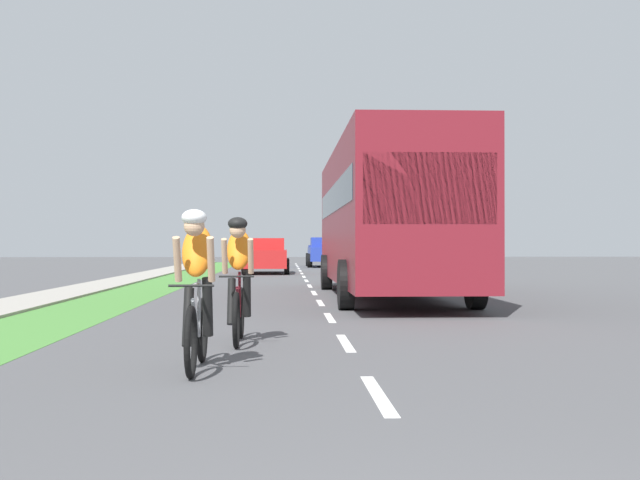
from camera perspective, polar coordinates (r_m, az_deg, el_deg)
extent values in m
plane|color=#4C4C4F|center=(21.91, -0.55, -3.58)|extent=(120.00, 120.00, 0.00)
cube|color=#478438|center=(22.23, -12.51, -3.52)|extent=(1.85, 70.00, 0.01)
cube|color=#9E998E|center=(22.58, -16.70, -3.46)|extent=(1.50, 70.00, 0.10)
cube|color=white|center=(6.77, 4.12, -10.85)|extent=(0.12, 1.80, 0.01)
cube|color=white|center=(10.22, 1.81, -7.28)|extent=(0.12, 1.80, 0.01)
cube|color=white|center=(13.69, 0.68, -5.52)|extent=(0.12, 1.80, 0.01)
cube|color=white|center=(17.18, 0.02, -4.47)|extent=(0.12, 1.80, 0.01)
cube|color=white|center=(20.67, -0.42, -3.77)|extent=(0.12, 1.80, 0.01)
cube|color=white|center=(24.16, -0.74, -3.27)|extent=(0.12, 1.80, 0.01)
cube|color=white|center=(27.65, -0.97, -2.90)|extent=(0.12, 1.80, 0.01)
cube|color=white|center=(31.15, -1.15, -2.61)|extent=(0.12, 1.80, 0.01)
cube|color=white|center=(34.65, -1.30, -2.38)|extent=(0.12, 1.80, 0.01)
cube|color=white|center=(38.14, -1.42, -2.20)|extent=(0.12, 1.80, 0.01)
cube|color=white|center=(41.64, -1.51, -2.04)|extent=(0.12, 1.80, 0.01)
cube|color=white|center=(45.14, -1.60, -1.91)|extent=(0.12, 1.80, 0.01)
cube|color=white|center=(48.64, -1.67, -1.80)|extent=(0.12, 1.80, 0.01)
cube|color=white|center=(52.14, -1.73, -1.70)|extent=(0.12, 1.80, 0.01)
torus|color=black|center=(8.61, -8.34, -6.34)|extent=(0.06, 0.68, 0.68)
torus|color=black|center=(7.58, -9.13, -7.15)|extent=(0.06, 0.68, 0.68)
cylinder|color=#A5A8AD|center=(7.97, -8.79, -5.51)|extent=(0.04, 0.59, 0.43)
cylinder|color=#A5A8AD|center=(8.24, -8.58, -4.65)|extent=(0.04, 0.04, 0.55)
cylinder|color=#A5A8AD|center=(8.00, -8.75, -3.13)|extent=(0.03, 0.55, 0.03)
cylinder|color=black|center=(7.55, -9.11, -3.22)|extent=(0.42, 0.02, 0.02)
ellipsoid|color=orange|center=(8.06, -8.69, -0.76)|extent=(0.30, 0.54, 0.63)
sphere|color=tan|center=(7.79, -8.91, 0.99)|extent=(0.20, 0.20, 0.20)
ellipsoid|color=white|center=(7.79, -8.91, 1.58)|extent=(0.24, 0.28, 0.16)
cylinder|color=tan|center=(7.80, -10.08, -1.36)|extent=(0.07, 0.26, 0.45)
cylinder|color=tan|center=(7.77, -7.74, -1.37)|extent=(0.07, 0.26, 0.45)
cylinder|color=black|center=(8.18, -9.33, -5.38)|extent=(0.10, 0.30, 0.60)
cylinder|color=black|center=(8.11, -7.97, -4.72)|extent=(0.10, 0.25, 0.61)
torus|color=black|center=(10.73, -5.62, -5.15)|extent=(0.06, 0.68, 0.68)
torus|color=black|center=(9.69, -5.95, -5.66)|extent=(0.06, 0.68, 0.68)
cylinder|color=maroon|center=(10.10, -5.81, -4.43)|extent=(0.04, 0.59, 0.43)
cylinder|color=maroon|center=(10.37, -5.72, -3.76)|extent=(0.04, 0.04, 0.55)
cylinder|color=maroon|center=(10.13, -5.79, -2.54)|extent=(0.03, 0.55, 0.03)
cylinder|color=black|center=(9.68, -5.94, -2.59)|extent=(0.42, 0.02, 0.02)
ellipsoid|color=orange|center=(10.19, -5.77, -0.67)|extent=(0.30, 0.54, 0.63)
sphere|color=tan|center=(9.91, -5.86, 0.70)|extent=(0.20, 0.20, 0.20)
ellipsoid|color=black|center=(9.92, -5.86, 1.17)|extent=(0.24, 0.28, 0.16)
cylinder|color=tan|center=(9.92, -6.78, -1.14)|extent=(0.07, 0.26, 0.45)
cylinder|color=tan|center=(9.90, -4.94, -1.15)|extent=(0.07, 0.26, 0.45)
cylinder|color=black|center=(10.30, -6.30, -4.34)|extent=(0.10, 0.30, 0.60)
cylinder|color=black|center=(10.23, -5.20, -3.81)|extent=(0.10, 0.25, 0.61)
cube|color=maroon|center=(19.21, 4.69, 1.72)|extent=(2.50, 11.60, 3.10)
cube|color=#1E2833|center=(19.23, 4.69, 2.91)|extent=(2.52, 10.67, 0.64)
cube|color=#1E2833|center=(13.53, 7.80, 3.65)|extent=(2.25, 0.06, 1.20)
cylinder|color=black|center=(15.34, 1.84, -3.18)|extent=(0.28, 0.96, 0.96)
cylinder|color=black|center=(15.73, 10.97, -3.10)|extent=(0.28, 0.96, 0.96)
cylinder|color=black|center=(22.28, 0.46, -2.29)|extent=(0.28, 0.96, 0.96)
cylinder|color=black|center=(22.55, 6.82, -2.27)|extent=(0.28, 0.96, 0.96)
cube|color=red|center=(34.75, -3.83, -1.33)|extent=(1.76, 4.30, 0.76)
cube|color=red|center=(34.90, -3.83, -0.31)|extent=(1.55, 2.24, 0.52)
cube|color=#1E2833|center=(33.93, -3.86, -0.34)|extent=(1.44, 0.08, 0.44)
cylinder|color=black|center=(33.46, -5.39, -1.91)|extent=(0.22, 0.64, 0.64)
cylinder|color=black|center=(33.42, -2.37, -1.92)|extent=(0.22, 0.64, 0.64)
cylinder|color=black|center=(36.12, -5.18, -1.80)|extent=(0.22, 0.64, 0.64)
cylinder|color=black|center=(36.08, -2.39, -1.80)|extent=(0.22, 0.64, 0.64)
cube|color=#23389E|center=(45.23, 0.45, -1.00)|extent=(1.96, 5.10, 0.76)
cube|color=#23389E|center=(44.46, 0.51, -0.24)|extent=(1.80, 1.78, 0.64)
cube|color=#1E2833|center=(43.75, 0.56, -0.26)|extent=(1.67, 0.08, 0.52)
cube|color=#23389E|center=(46.20, -0.73, -0.61)|extent=(0.08, 2.81, 0.40)
cube|color=#23389E|center=(46.30, 1.50, -0.61)|extent=(0.08, 2.81, 0.40)
cube|color=#23389E|center=(47.73, 0.29, -0.60)|extent=(1.80, 0.08, 0.40)
cylinder|color=black|center=(43.66, -0.72, -1.47)|extent=(0.26, 0.76, 0.76)
cylinder|color=black|center=(43.77, 1.84, -1.46)|extent=(0.26, 0.76, 0.76)
cylinder|color=black|center=(46.72, -0.85, -1.39)|extent=(0.26, 0.76, 0.76)
cylinder|color=black|center=(46.82, 1.55, -1.39)|extent=(0.26, 0.76, 0.76)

